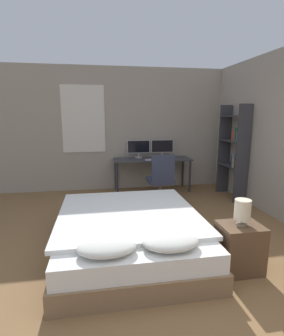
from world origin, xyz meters
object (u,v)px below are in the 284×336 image
Objects in this scene: bedside_lamp at (243,210)px; monitor_left at (139,147)px; desk at (152,162)px; bed at (130,233)px; bookshelf at (235,148)px; nightstand at (239,248)px; computer_mouse at (166,159)px; office_chair at (161,183)px; monitor_right at (162,147)px; keyboard at (154,160)px.

monitor_left reaches higher than bedside_lamp.
desk is at bearing -34.78° from monitor_left.
bed is 1.22× the size of desk.
bed is at bearing -142.78° from bookshelf.
bed is at bearing -107.74° from desk.
desk is at bearing 95.57° from nightstand.
desk is at bearing 95.57° from bedside_lamp.
bedside_lamp is 2.70m from bookshelf.
nightstand is 3.47m from monitor_left.
computer_mouse is at bearing 90.66° from nightstand.
bed is at bearing 151.36° from nightstand.
office_chair is at bearing 178.89° from bookshelf.
monitor_right is 0.51m from keyboard.
office_chair reaches higher than bed.
monitor_left is 0.27× the size of bookshelf.
bed reaches higher than nightstand.
bookshelf reaches higher than keyboard.
monitor_right is 0.27× the size of bookshelf.
office_chair is at bearing 65.08° from bed.
bedside_lamp is at bearing -89.37° from monitor_right.
computer_mouse is (-0.03, 2.98, 0.48)m from nightstand.
nightstand is 1.44× the size of keyboard.
computer_mouse is at bearing 65.26° from bed.
keyboard is (-0.31, 2.98, 0.48)m from nightstand.
bedside_lamp is 0.55× the size of monitor_left.
office_chair is (0.02, -0.56, -0.36)m from keyboard.
bedside_lamp is 2.45m from office_chair.
monitor_left is at bearing 78.76° from bed.
monitor_left is (0.54, 2.74, 0.72)m from bed.
office_chair is at bearing -72.63° from monitor_left.
computer_mouse is at bearing -34.43° from monitor_left.
bed is at bearing 151.36° from bedside_lamp.
office_chair is at bearing 96.77° from nightstand.
bed is at bearing -114.74° from computer_mouse.
office_chair reaches higher than bedside_lamp.
bedside_lamp is 0.55× the size of monitor_right.
nightstand is 1.03× the size of monitor_right.
monitor_left is 0.54m from monitor_right.
keyboard is (0.27, -0.37, -0.22)m from monitor_left.
keyboard reaches higher than desk.
bed is 4.03× the size of monitor_right.
monitor_right is at bearing 0.00° from monitor_left.
nightstand is 3.02m from computer_mouse.
bed is 4.03× the size of monitor_left.
bookshelf is at bearing 63.13° from bedside_lamp.
monitor_right is at bearing 90.63° from bedside_lamp.
keyboard is (0.00, -0.19, 0.09)m from desk.
desk is 0.21m from keyboard.
desk is (0.82, 2.55, 0.41)m from bed.
bookshelf is (1.79, -0.97, 0.06)m from monitor_left.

